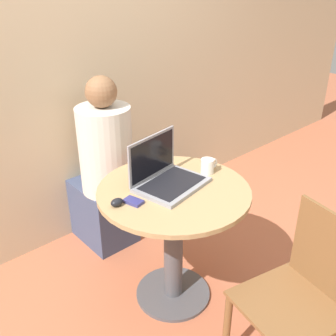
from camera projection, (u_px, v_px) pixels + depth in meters
name	position (u px, v px, depth m)	size (l,w,h in m)	color
ground_plane	(173.00, 294.00, 2.35)	(12.00, 12.00, 0.00)	#B26042
back_wall	(66.00, 49.00, 2.40)	(7.00, 0.05, 2.60)	beige
round_table	(174.00, 223.00, 2.12)	(0.80, 0.80, 0.72)	#4C4C51
laptop	(166.00, 176.00, 2.04)	(0.40, 0.33, 0.25)	gray
cell_phone	(133.00, 201.00, 1.90)	(0.08, 0.10, 0.02)	navy
computer_mouse	(117.00, 202.00, 1.87)	(0.06, 0.05, 0.04)	black
coffee_cup	(208.00, 166.00, 2.17)	(0.12, 0.07, 0.08)	white
chair_empty	(300.00, 299.00, 1.72)	(0.48, 0.48, 0.84)	brown
person_seated	(103.00, 178.00, 2.61)	(0.34, 0.53, 1.19)	#3D4766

